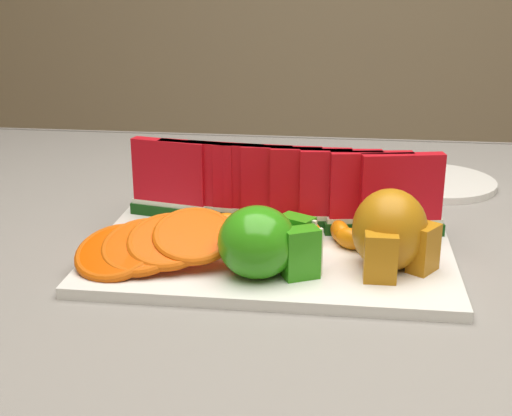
{
  "coord_description": "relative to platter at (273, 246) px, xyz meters",
  "views": [
    {
      "loc": [
        0.02,
        -0.8,
        1.08
      ],
      "look_at": [
        -0.07,
        -0.05,
        0.81
      ],
      "focal_mm": 50.0,
      "sensor_mm": 36.0,
      "label": 1
    }
  ],
  "objects": [
    {
      "name": "apple_cluster",
      "position": [
        -0.0,
        -0.09,
        0.04
      ],
      "size": [
        0.11,
        0.09,
        0.07
      ],
      "color": "#268913",
      "rests_on": "platter"
    },
    {
      "name": "watermelon_row",
      "position": [
        0.0,
        0.05,
        0.05
      ],
      "size": [
        0.39,
        0.07,
        0.1
      ],
      "color": "#0B340A",
      "rests_on": "platter"
    },
    {
      "name": "orange_fan_back",
      "position": [
        -0.05,
        0.12,
        0.02
      ],
      "size": [
        0.23,
        0.09,
        0.04
      ],
      "color": "red",
      "rests_on": "platter"
    },
    {
      "name": "table",
      "position": [
        0.05,
        0.05,
        -0.11
      ],
      "size": [
        1.4,
        0.9,
        0.75
      ],
      "color": "#452819",
      "rests_on": "ground"
    },
    {
      "name": "pear_cluster",
      "position": [
        0.13,
        -0.05,
        0.04
      ],
      "size": [
        0.1,
        0.1,
        0.09
      ],
      "color": "olive",
      "rests_on": "platter"
    },
    {
      "name": "platter",
      "position": [
        0.0,
        0.0,
        0.0
      ],
      "size": [
        0.4,
        0.3,
        0.01
      ],
      "color": "silver",
      "rests_on": "tablecloth"
    },
    {
      "name": "orange_fan_front",
      "position": [
        -0.12,
        -0.08,
        0.03
      ],
      "size": [
        0.18,
        0.13,
        0.05
      ],
      "color": "red",
      "rests_on": "platter"
    },
    {
      "name": "fork",
      "position": [
        -0.15,
        0.23,
        -0.0
      ],
      "size": [
        0.02,
        0.2,
        0.0
      ],
      "color": "silver",
      "rests_on": "tablecloth"
    },
    {
      "name": "tangerine_segments",
      "position": [
        0.0,
        0.01,
        0.02
      ],
      "size": [
        0.21,
        0.07,
        0.02
      ],
      "color": "orange",
      "rests_on": "platter"
    },
    {
      "name": "tablecloth",
      "position": [
        0.05,
        0.05,
        -0.05
      ],
      "size": [
        1.53,
        1.03,
        0.2
      ],
      "color": "slate",
      "rests_on": "table"
    },
    {
      "name": "side_plate",
      "position": [
        0.21,
        0.28,
        -0.0
      ],
      "size": [
        0.2,
        0.2,
        0.01
      ],
      "color": "silver",
      "rests_on": "tablecloth"
    }
  ]
}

